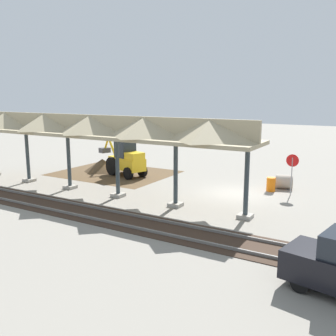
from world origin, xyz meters
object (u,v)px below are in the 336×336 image
object	(u,v)px
stop_sign	(292,166)
traffic_barrel	(271,184)
concrete_pipe	(284,182)
backhoe	(126,159)

from	to	relation	value
stop_sign	traffic_barrel	world-z (taller)	stop_sign
concrete_pipe	traffic_barrel	bearing A→B (deg)	64.73
backhoe	concrete_pipe	size ratio (longest dim) A/B	4.02
concrete_pipe	traffic_barrel	world-z (taller)	concrete_pipe
backhoe	concrete_pipe	bearing A→B (deg)	-170.12
backhoe	concrete_pipe	xyz separation A→B (m)	(-11.47, -2.00, -0.81)
backhoe	traffic_barrel	xyz separation A→B (m)	(-10.92, -0.85, -0.82)
stop_sign	traffic_barrel	xyz separation A→B (m)	(1.33, -0.40, -1.40)
stop_sign	backhoe	xyz separation A→B (m)	(12.25, 0.45, -0.58)
backhoe	stop_sign	bearing A→B (deg)	-177.91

